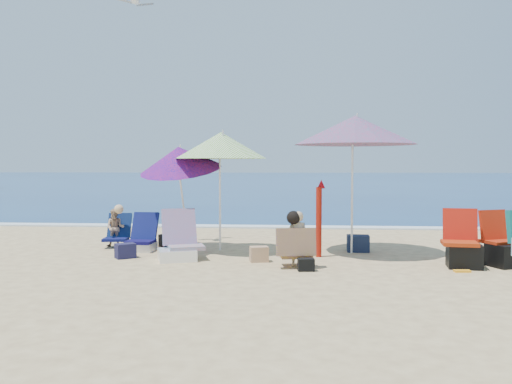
# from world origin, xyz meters

# --- Properties ---
(ground) EXTENTS (120.00, 120.00, 0.00)m
(ground) POSITION_xyz_m (0.00, 0.00, 0.00)
(ground) COLOR #D8BC84
(ground) RESTS_ON ground
(sea) EXTENTS (120.00, 80.00, 0.12)m
(sea) POSITION_xyz_m (0.00, 45.00, -0.05)
(sea) COLOR navy
(sea) RESTS_ON ground
(foam) EXTENTS (120.00, 0.50, 0.04)m
(foam) POSITION_xyz_m (0.00, 5.10, 0.02)
(foam) COLOR white
(foam) RESTS_ON ground
(umbrella_turquoise) EXTENTS (2.67, 2.67, 2.47)m
(umbrella_turquoise) POSITION_xyz_m (1.41, 1.37, 2.17)
(umbrella_turquoise) COLOR silver
(umbrella_turquoise) RESTS_ON ground
(umbrella_striped) EXTENTS (2.15, 2.15, 2.19)m
(umbrella_striped) POSITION_xyz_m (-0.96, 1.39, 1.91)
(umbrella_striped) COLOR white
(umbrella_striped) RESTS_ON ground
(umbrella_blue) EXTENTS (1.89, 1.93, 2.05)m
(umbrella_blue) POSITION_xyz_m (-1.74, 1.48, 1.68)
(umbrella_blue) COLOR silver
(umbrella_blue) RESTS_ON ground
(furled_umbrella) EXTENTS (0.19, 0.24, 1.31)m
(furled_umbrella) POSITION_xyz_m (0.78, 0.96, 0.72)
(furled_umbrella) COLOR #9D180B
(furled_umbrella) RESTS_ON ground
(chair_navy) EXTENTS (0.52, 0.63, 0.68)m
(chair_navy) POSITION_xyz_m (-2.42, 1.35, 0.18)
(chair_navy) COLOR #0F0C43
(chair_navy) RESTS_ON ground
(chair_rainbow) EXTENTS (0.85, 0.92, 0.82)m
(chair_rainbow) POSITION_xyz_m (-1.54, 0.51, 0.22)
(chair_rainbow) COLOR #E36050
(chair_rainbow) RESTS_ON ground
(camp_chair_left) EXTENTS (0.64, 0.61, 0.89)m
(camp_chair_left) POSITION_xyz_m (2.95, 0.16, 0.27)
(camp_chair_left) COLOR #A62A0B
(camp_chair_left) RESTS_ON ground
(camp_chair_right) EXTENTS (0.70, 1.07, 0.90)m
(camp_chair_right) POSITION_xyz_m (3.62, 0.25, 0.33)
(camp_chair_right) COLOR #A6240B
(camp_chair_right) RESTS_ON ground
(person_center) EXTENTS (0.62, 0.57, 0.87)m
(person_center) POSITION_xyz_m (0.40, -0.02, 0.42)
(person_center) COLOR tan
(person_center) RESTS_ON ground
(person_left) EXTENTS (0.48, 0.59, 0.81)m
(person_left) POSITION_xyz_m (-3.04, 1.76, 0.37)
(person_left) COLOR tan
(person_left) RESTS_ON ground
(bag_navy_a) EXTENTS (0.39, 0.37, 0.25)m
(bag_navy_a) POSITION_xyz_m (-2.47, 0.56, 0.12)
(bag_navy_a) COLOR #1C1B3B
(bag_navy_a) RESTS_ON ground
(bag_black_a) EXTENTS (0.39, 0.35, 0.24)m
(bag_black_a) POSITION_xyz_m (-2.04, 1.84, 0.12)
(bag_black_a) COLOR black
(bag_black_a) RESTS_ON ground
(bag_tan) EXTENTS (0.33, 0.27, 0.25)m
(bag_tan) POSITION_xyz_m (-0.20, 0.40, 0.12)
(bag_tan) COLOR tan
(bag_tan) RESTS_ON ground
(bag_navy_b) EXTENTS (0.41, 0.31, 0.30)m
(bag_navy_b) POSITION_xyz_m (1.50, 1.55, 0.15)
(bag_navy_b) COLOR #192137
(bag_navy_b) RESTS_ON ground
(bag_black_b) EXTENTS (0.26, 0.20, 0.19)m
(bag_black_b) POSITION_xyz_m (0.55, -0.30, 0.09)
(bag_black_b) COLOR black
(bag_black_b) RESTS_ON ground
(orange_item) EXTENTS (0.24, 0.12, 0.03)m
(orange_item) POSITION_xyz_m (2.83, -0.22, 0.02)
(orange_item) COLOR #FEA31A
(orange_item) RESTS_ON ground
(seagull) EXTENTS (0.69, 0.64, 0.13)m
(seagull) POSITION_xyz_m (-2.73, 2.15, 4.73)
(seagull) COLOR white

